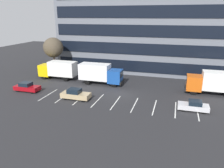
% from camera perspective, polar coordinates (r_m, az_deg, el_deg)
% --- Properties ---
extents(ground_plane, '(120.00, 120.00, 0.00)m').
position_cam_1_polar(ground_plane, '(34.56, 2.53, -2.82)').
color(ground_plane, '#262628').
extents(office_building, '(36.57, 12.03, 21.60)m').
position_cam_1_polar(office_building, '(49.98, 8.04, 16.05)').
color(office_building, slate).
rests_on(office_building, ground_plane).
extents(lot_markings, '(22.54, 5.40, 0.01)m').
position_cam_1_polar(lot_markings, '(31.44, 0.95, -4.94)').
color(lot_markings, silver).
rests_on(lot_markings, ground_plane).
extents(box_truck_yellow, '(7.67, 2.54, 3.55)m').
position_cam_1_polar(box_truck_yellow, '(43.79, -14.01, 3.84)').
color(box_truck_yellow, yellow).
rests_on(box_truck_yellow, ground_plane).
extents(box_truck_orange, '(8.01, 2.65, 3.71)m').
position_cam_1_polar(box_truck_orange, '(37.62, 25.32, 0.52)').
color(box_truck_orange, '#D85914').
rests_on(box_truck_orange, ground_plane).
extents(box_truck_blue, '(7.98, 2.64, 3.70)m').
position_cam_1_polar(box_truck_blue, '(39.37, -3.19, 2.93)').
color(box_truck_blue, '#194799').
rests_on(box_truck_blue, ground_plane).
extents(sedan_silver, '(3.94, 1.65, 1.41)m').
position_cam_1_polar(sedan_silver, '(30.66, 20.78, -5.43)').
color(sedan_silver, silver).
rests_on(sedan_silver, ground_plane).
extents(sedan_maroon, '(4.22, 1.76, 1.51)m').
position_cam_1_polar(sedan_maroon, '(38.57, -21.60, -0.76)').
color(sedan_maroon, maroon).
rests_on(sedan_maroon, ground_plane).
extents(sedan_tan, '(4.38, 1.83, 1.57)m').
position_cam_1_polar(sedan_tan, '(33.00, -9.63, -2.70)').
color(sedan_tan, tan).
rests_on(sedan_tan, ground_plane).
extents(bare_tree, '(4.13, 4.13, 7.75)m').
position_cam_1_polar(bare_tree, '(47.36, -15.29, 9.28)').
color(bare_tree, '#473323').
rests_on(bare_tree, ground_plane).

